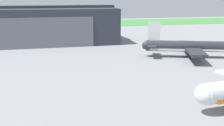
{
  "coord_description": "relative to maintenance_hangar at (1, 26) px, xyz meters",
  "views": [
    {
      "loc": [
        13.56,
        -61.65,
        23.08
      ],
      "look_at": [
        32.68,
        15.2,
        4.61
      ],
      "focal_mm": 47.03,
      "sensor_mm": 36.0,
      "label": 1
    }
  ],
  "objects": [
    {
      "name": "maintenance_hangar",
      "position": [
        0.0,
        0.0,
        0.0
      ],
      "size": [
        108.7,
        32.36,
        18.08
      ],
      "color": "#2D333D",
      "rests_on": "ground_plane"
    },
    {
      "name": "airliner_far_left",
      "position": [
        73.48,
        -49.36,
        -4.52
      ],
      "size": [
        36.92,
        31.05,
        13.08
      ],
      "color": "#282B33",
      "rests_on": "ground_plane"
    },
    {
      "name": "grass_field_strip",
      "position": [
        3.95,
        92.76,
        -8.54
      ],
      "size": [
        440.0,
        56.0,
        0.08
      ],
      "primitive_type": "cube",
      "color": "#40893D",
      "rests_on": "ground_plane"
    }
  ]
}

